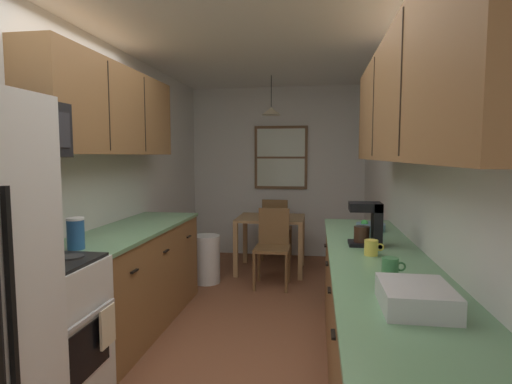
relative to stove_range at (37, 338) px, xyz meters
name	(u,v)px	position (x,y,z in m)	size (l,w,h in m)	color
ground_plane	(248,324)	(0.99, 1.47, -0.47)	(12.00, 12.00, 0.00)	brown
wall_left	(106,183)	(-0.36, 1.47, 0.80)	(0.10, 9.00, 2.55)	silver
wall_right	(407,186)	(2.34, 1.47, 0.80)	(0.10, 9.00, 2.55)	silver
wall_back	(277,172)	(0.99, 4.12, 0.80)	(4.40, 0.10, 2.55)	silver
ceiling_slab	(248,31)	(0.99, 1.47, 2.12)	(4.40, 9.00, 0.08)	white
stove_range	(37,338)	(0.00, 0.00, 0.00)	(0.66, 0.63, 1.10)	white
microwave_over_range	(8,128)	(-0.11, 0.00, 1.21)	(0.39, 0.63, 0.33)	black
counter_left	(134,277)	(-0.01, 1.26, -0.02)	(0.64, 1.90, 0.90)	olive
upper_cabinets_left	(111,111)	(-0.15, 1.21, 1.44)	(0.33, 1.98, 0.74)	olive
counter_right	(380,332)	(1.99, 0.43, -0.02)	(0.64, 3.15, 0.90)	olive
upper_cabinets_right	(414,97)	(2.13, 0.38, 1.39)	(0.33, 2.83, 0.73)	olive
dining_table	(271,226)	(1.00, 3.19, 0.13)	(0.87, 0.74, 0.72)	#A87F51
dining_chair_near	(273,243)	(1.09, 2.61, 0.03)	(0.40, 0.40, 0.90)	brown
dining_chair_far	(276,226)	(1.01, 3.76, 0.03)	(0.42, 0.42, 0.90)	brown
pendant_light	(271,111)	(1.00, 3.19, 1.63)	(0.25, 0.25, 0.50)	black
back_window	(281,158)	(1.05, 4.05, 1.03)	(0.80, 0.05, 0.94)	brown
trash_bin	(207,259)	(0.29, 2.59, -0.18)	(0.32, 0.32, 0.57)	white
storage_canister	(76,233)	(-0.01, 0.43, 0.54)	(0.11, 0.11, 0.21)	#265999
dish_towel	(108,326)	(0.35, 0.16, 0.03)	(0.02, 0.16, 0.24)	beige
coffee_maker	(369,223)	(1.96, 0.84, 0.59)	(0.22, 0.18, 0.30)	black
mug_by_coffeemaker	(371,248)	(1.94, 0.55, 0.48)	(0.12, 0.09, 0.10)	#E5CC4C
mug_spare	(390,267)	(1.98, 0.11, 0.48)	(0.12, 0.09, 0.10)	#3F7F4C
fruit_bowl	(371,226)	(2.05, 1.42, 0.46)	(0.24, 0.24, 0.09)	#597F9E
dish_rack	(416,297)	(2.01, -0.35, 0.48)	(0.28, 0.34, 0.10)	silver
table_serving_bowl	(277,215)	(1.09, 3.14, 0.28)	(0.20, 0.20, 0.06)	silver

